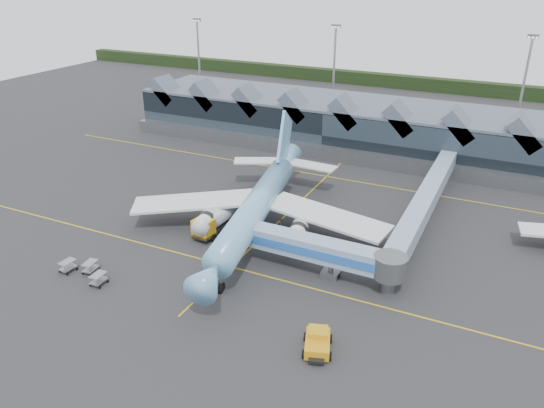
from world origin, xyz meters
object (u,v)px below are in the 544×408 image
at_px(main_airliner, 258,204).
at_px(fuel_truck, 220,217).
at_px(pushback_tug, 318,342).
at_px(jet_bridge, 324,252).

relative_size(main_airliner, fuel_truck, 4.13).
bearing_deg(fuel_truck, pushback_tug, -34.77).
bearing_deg(jet_bridge, fuel_truck, 164.70).
xyz_separation_m(main_airliner, fuel_truck, (-5.33, -2.13, -2.25)).
bearing_deg(fuel_truck, jet_bridge, -11.35).
relative_size(main_airliner, jet_bridge, 1.91).
height_order(fuel_truck, pushback_tug, fuel_truck).
bearing_deg(main_airliner, jet_bridge, -41.10).
xyz_separation_m(fuel_truck, pushback_tug, (23.14, -19.15, -1.11)).
xyz_separation_m(main_airliner, pushback_tug, (17.81, -21.28, -3.37)).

